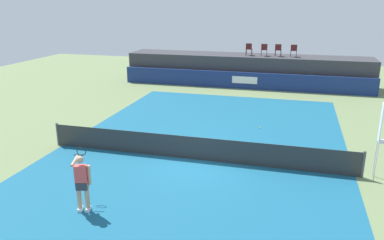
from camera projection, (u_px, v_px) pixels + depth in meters
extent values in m
plane|color=#6B7F51|center=(211.00, 135.00, 18.14)|extent=(48.00, 48.00, 0.00)
cube|color=#16597A|center=(195.00, 159.00, 15.38)|extent=(12.00, 22.00, 0.00)
cube|color=navy|center=(243.00, 80.00, 27.64)|extent=(18.00, 0.20, 1.20)
cube|color=white|center=(245.00, 80.00, 27.49)|extent=(1.80, 0.02, 0.50)
cube|color=#38383D|center=(247.00, 69.00, 29.15)|extent=(18.00, 2.80, 2.20)
cylinder|color=#561919|center=(252.00, 52.00, 28.73)|extent=(0.04, 0.04, 0.44)
cylinder|color=#561919|center=(247.00, 52.00, 28.83)|extent=(0.04, 0.04, 0.44)
cylinder|color=#561919|center=(251.00, 53.00, 28.36)|extent=(0.04, 0.04, 0.44)
cylinder|color=#561919|center=(246.00, 52.00, 28.46)|extent=(0.04, 0.04, 0.44)
cube|color=#561919|center=(249.00, 49.00, 28.52)|extent=(0.44, 0.44, 0.03)
cube|color=#561919|center=(249.00, 46.00, 28.27)|extent=(0.44, 0.03, 0.42)
cylinder|color=#561919|center=(267.00, 53.00, 28.41)|extent=(0.04, 0.04, 0.44)
cylinder|color=#561919|center=(261.00, 52.00, 28.49)|extent=(0.04, 0.04, 0.44)
cylinder|color=#561919|center=(267.00, 53.00, 28.04)|extent=(0.04, 0.04, 0.44)
cylinder|color=#561919|center=(261.00, 53.00, 28.11)|extent=(0.04, 0.04, 0.44)
cube|color=#561919|center=(264.00, 50.00, 28.19)|extent=(0.47, 0.47, 0.03)
cube|color=#561919|center=(264.00, 47.00, 27.93)|extent=(0.44, 0.05, 0.42)
cylinder|color=#561919|center=(281.00, 53.00, 28.22)|extent=(0.04, 0.04, 0.44)
cylinder|color=#561919|center=(275.00, 53.00, 28.33)|extent=(0.04, 0.04, 0.44)
cylinder|color=#561919|center=(281.00, 54.00, 27.85)|extent=(0.04, 0.04, 0.44)
cylinder|color=#561919|center=(275.00, 53.00, 27.96)|extent=(0.04, 0.04, 0.44)
cube|color=#561919|center=(278.00, 50.00, 28.02)|extent=(0.44, 0.44, 0.03)
cube|color=#561919|center=(278.00, 47.00, 27.76)|extent=(0.44, 0.03, 0.42)
cylinder|color=#561919|center=(296.00, 53.00, 27.92)|extent=(0.04, 0.04, 0.44)
cylinder|color=#561919|center=(291.00, 53.00, 28.02)|extent=(0.04, 0.04, 0.44)
cylinder|color=#561919|center=(296.00, 54.00, 27.55)|extent=(0.04, 0.04, 0.44)
cylinder|color=#561919|center=(291.00, 54.00, 27.65)|extent=(0.04, 0.04, 0.44)
cube|color=#561919|center=(294.00, 50.00, 27.72)|extent=(0.44, 0.44, 0.03)
cube|color=#561919|center=(294.00, 48.00, 27.46)|extent=(0.44, 0.03, 0.42)
cylinder|color=white|center=(376.00, 162.00, 13.35)|extent=(0.04, 0.04, 1.40)
cylinder|color=white|center=(375.00, 158.00, 13.71)|extent=(0.04, 0.04, 1.40)
cube|color=white|center=(381.00, 122.00, 13.12)|extent=(0.06, 0.44, 1.33)
cube|color=#2D2D2D|center=(195.00, 148.00, 15.24)|extent=(12.40, 0.02, 0.95)
cylinder|color=#4C4C51|center=(58.00, 134.00, 16.79)|extent=(0.10, 0.10, 1.00)
cylinder|color=#4C4C51|center=(363.00, 164.00, 13.67)|extent=(0.10, 0.10, 1.00)
cube|color=white|center=(88.00, 209.00, 11.61)|extent=(0.18, 0.28, 0.10)
cylinder|color=tan|center=(87.00, 195.00, 11.47)|extent=(0.14, 0.14, 0.82)
cube|color=white|center=(80.00, 209.00, 11.61)|extent=(0.18, 0.28, 0.10)
cylinder|color=tan|center=(79.00, 195.00, 11.47)|extent=(0.14, 0.14, 0.82)
cube|color=#333338|center=(82.00, 185.00, 11.38)|extent=(0.39, 0.30, 0.24)
cube|color=#E54C47|center=(81.00, 174.00, 11.27)|extent=(0.40, 0.29, 0.56)
sphere|color=tan|center=(80.00, 160.00, 11.13)|extent=(0.22, 0.22, 0.22)
cylinder|color=tan|center=(89.00, 175.00, 11.27)|extent=(0.09, 0.09, 0.60)
cylinder|color=tan|center=(75.00, 161.00, 11.44)|extent=(0.24, 0.61, 0.14)
cylinder|color=black|center=(79.00, 155.00, 11.83)|extent=(0.30, 0.11, 0.03)
torus|color=black|center=(81.00, 151.00, 12.11)|extent=(0.30, 0.10, 0.30)
sphere|color=#D8EA33|center=(260.00, 127.00, 19.15)|extent=(0.07, 0.07, 0.07)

